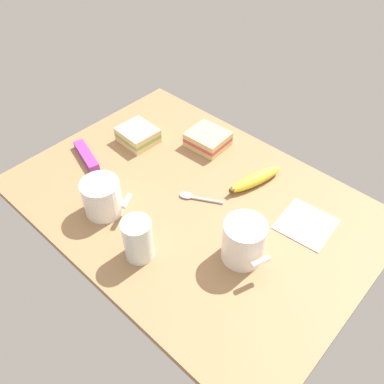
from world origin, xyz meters
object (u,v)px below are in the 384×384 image
sandwich_main (138,135)px  spoon (193,198)px  banana (255,179)px  snack_bar (86,155)px  coffee_mug_milky (244,241)px  coffee_mug_black (102,197)px  glass_of_milk (138,241)px  sandwich_side (208,139)px  paper_napkin (306,224)px

sandwich_main → spoon: 28.86cm
banana → snack_bar: (-41.35, -23.96, -0.68)cm
coffee_mug_milky → spoon: 21.45cm
coffee_mug_black → glass_of_milk: 16.66cm
coffee_mug_black → sandwich_main: coffee_mug_black is taller
sandwich_main → glass_of_milk: (31.00, -27.33, 2.46)cm
sandwich_side → glass_of_milk: size_ratio=1.07×
glass_of_milk → sandwich_side: bearing=110.1°
glass_of_milk → spoon: (-2.92, 20.93, -4.28)cm
glass_of_milk → sandwich_main: bearing=138.6°
coffee_mug_milky → snack_bar: size_ratio=0.91×
sandwich_side → glass_of_milk: 42.47cm
sandwich_main → spoon: size_ratio=0.99×
coffee_mug_black → banana: 39.68cm
banana → snack_bar: banana is taller
snack_bar → paper_napkin: snack_bar is taller
sandwich_main → paper_napkin: size_ratio=0.89×
glass_of_milk → banana: bearing=81.5°
coffee_mug_black → paper_napkin: coffee_mug_black is taller
sandwich_side → spoon: size_ratio=1.04×
snack_bar → banana: bearing=46.7°
coffee_mug_milky → banana: size_ratio=0.72×
banana → coffee_mug_black: bearing=-123.4°
sandwich_side → banana: bearing=-10.6°
coffee_mug_milky → paper_napkin: coffee_mug_milky is taller
coffee_mug_black → sandwich_side: bearing=87.2°
paper_napkin → snack_bar: bearing=-160.4°
sandwich_main → coffee_mug_black: bearing=-58.9°
coffee_mug_black → coffee_mug_milky: 35.69cm
sandwich_main → banana: 37.45cm
coffee_mug_black → snack_bar: bearing=155.2°
coffee_mug_milky → paper_napkin: 19.45cm
coffee_mug_black → glass_of_milk: (16.38, -3.06, -0.11)cm
coffee_mug_black → glass_of_milk: size_ratio=1.11×
coffee_mug_black → coffee_mug_milky: (33.54, 12.20, 0.60)cm
spoon → sandwich_side: bearing=121.7°
coffee_mug_milky → banana: coffee_mug_milky is taller
coffee_mug_black → sandwich_side: 36.89cm
coffee_mug_black → glass_of_milk: bearing=-10.6°
banana → snack_bar: 47.80cm
sandwich_main → banana: sandwich_main is taller
glass_of_milk → snack_bar: (-35.94, 12.11, -3.66)cm
sandwich_main → banana: bearing=13.5°
coffee_mug_black → banana: bearing=56.6°
coffee_mug_milky → snack_bar: 53.37cm
sandwich_main → sandwich_side: size_ratio=0.96×
paper_napkin → sandwich_main: bearing=-173.9°
coffee_mug_milky → sandwich_side: size_ratio=1.05×
paper_napkin → spoon: bearing=-154.9°
spoon → snack_bar: (-33.02, -8.82, 0.62)cm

